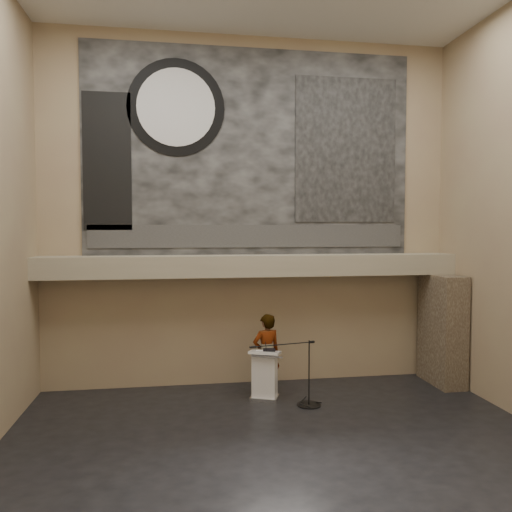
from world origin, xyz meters
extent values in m
plane|color=black|center=(0.00, 0.00, 0.00)|extent=(10.00, 10.00, 0.00)
cube|color=#91755C|center=(0.00, 4.00, 4.25)|extent=(10.00, 0.02, 8.50)
cube|color=#91755C|center=(0.00, -4.00, 4.25)|extent=(10.00, 0.02, 8.50)
cube|color=gray|center=(0.00, 3.60, 2.95)|extent=(10.00, 0.80, 0.50)
cylinder|color=#B2893D|center=(-1.60, 3.55, 2.67)|extent=(0.04, 0.04, 0.06)
cylinder|color=#B2893D|center=(1.90, 3.55, 2.67)|extent=(0.04, 0.04, 0.06)
cube|color=black|center=(0.00, 3.97, 5.70)|extent=(8.00, 0.05, 5.00)
cube|color=#2E2E2E|center=(0.00, 3.93, 3.65)|extent=(7.76, 0.02, 0.55)
cylinder|color=black|center=(-1.80, 3.93, 6.70)|extent=(2.30, 0.02, 2.30)
cylinder|color=silver|center=(-1.80, 3.91, 6.70)|extent=(1.84, 0.02, 1.84)
cube|color=black|center=(2.40, 3.93, 5.80)|extent=(2.60, 0.02, 3.60)
cube|color=black|center=(-3.40, 3.93, 5.40)|extent=(1.10, 0.02, 3.20)
cube|color=#433629|center=(4.65, 3.15, 1.35)|extent=(0.60, 1.40, 2.70)
cube|color=silver|center=(0.11, 2.67, 0.04)|extent=(0.72, 0.64, 0.08)
cube|color=white|center=(0.11, 2.67, 0.56)|extent=(0.62, 0.53, 0.96)
cube|color=white|center=(0.11, 2.65, 1.07)|extent=(0.80, 0.69, 0.12)
cube|color=black|center=(0.21, 2.67, 1.12)|extent=(0.30, 0.26, 0.04)
cube|color=white|center=(0.01, 2.61, 1.10)|extent=(0.30, 0.36, 0.00)
imported|color=silver|center=(0.23, 3.08, 0.93)|extent=(0.77, 0.61, 1.86)
cylinder|color=black|center=(1.00, 2.15, 0.01)|extent=(0.52, 0.52, 0.02)
cylinder|color=black|center=(1.00, 2.15, 0.71)|extent=(0.03, 0.03, 1.42)
cylinder|color=black|center=(0.36, 2.02, 1.38)|extent=(1.41, 0.30, 0.02)
camera|label=1|loc=(-1.80, -8.17, 3.80)|focal=35.00mm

